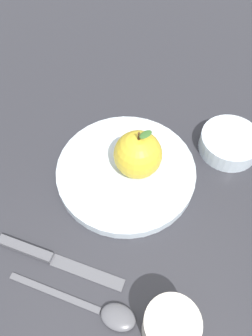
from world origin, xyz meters
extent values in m
plane|color=#2D2D33|center=(0.00, 0.00, 0.00)|extent=(2.40, 2.40, 0.00)
cylinder|color=silver|center=(0.02, 0.03, 0.01)|extent=(0.24, 0.24, 0.02)
torus|color=silver|center=(0.02, 0.03, 0.01)|extent=(0.24, 0.24, 0.01)
sphere|color=gold|center=(0.04, 0.03, 0.06)|extent=(0.08, 0.08, 0.08)
cylinder|color=#4C3319|center=(0.04, 0.03, 0.10)|extent=(0.00, 0.00, 0.02)
ellipsoid|color=#386628|center=(0.05, 0.03, 0.11)|extent=(0.03, 0.02, 0.01)
cylinder|color=silver|center=(0.21, 0.08, 0.02)|extent=(0.11, 0.11, 0.03)
torus|color=silver|center=(0.21, 0.08, 0.03)|extent=(0.11, 0.11, 0.01)
cylinder|color=#9FABB3|center=(0.21, 0.08, 0.03)|extent=(0.08, 0.08, 0.01)
cylinder|color=silver|center=(0.06, -0.22, 0.03)|extent=(0.07, 0.07, 0.06)
torus|color=silver|center=(0.06, -0.22, 0.06)|extent=(0.07, 0.07, 0.01)
cylinder|color=#A0998B|center=(0.06, -0.22, 0.06)|extent=(0.05, 0.05, 0.01)
cube|color=#59595E|center=(-0.04, -0.13, 0.00)|extent=(0.11, 0.06, 0.00)
cube|color=#59595E|center=(-0.13, -0.10, 0.01)|extent=(0.09, 0.05, 0.01)
ellipsoid|color=#59595E|center=(0.00, -0.20, 0.01)|extent=(0.06, 0.05, 0.01)
cube|color=#59595E|center=(-0.09, -0.16, 0.00)|extent=(0.13, 0.06, 0.01)
camera|label=1|loc=(0.01, -0.28, 0.49)|focal=35.83mm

